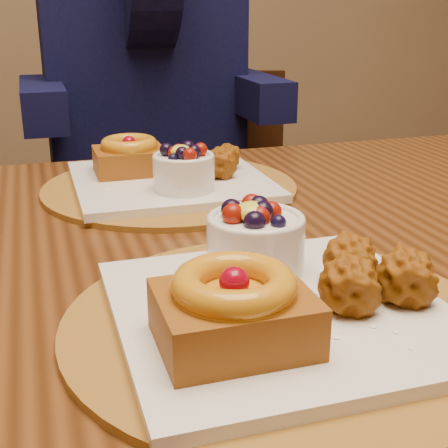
{
  "coord_description": "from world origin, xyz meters",
  "views": [
    {
      "loc": [
        -0.25,
        -0.63,
        1.02
      ],
      "look_at": [
        -0.1,
        -0.14,
        0.84
      ],
      "focal_mm": 50.0,
      "sensor_mm": 36.0,
      "label": 1
    }
  ],
  "objects_px": {
    "place_setting_near": "(275,296)",
    "place_setting_far": "(169,176)",
    "dining_table": "(211,298)",
    "chair_far": "(206,229)",
    "diner": "(141,32)"
  },
  "relations": [
    {
      "from": "diner",
      "to": "dining_table",
      "type": "bearing_deg",
      "value": -106.79
    },
    {
      "from": "dining_table",
      "to": "place_setting_far",
      "type": "distance_m",
      "value": 0.24
    },
    {
      "from": "dining_table",
      "to": "diner",
      "type": "bearing_deg",
      "value": 85.16
    },
    {
      "from": "diner",
      "to": "place_setting_far",
      "type": "bearing_deg",
      "value": -108.77
    },
    {
      "from": "place_setting_near",
      "to": "diner",
      "type": "distance_m",
      "value": 1.04
    },
    {
      "from": "diner",
      "to": "chair_far",
      "type": "bearing_deg",
      "value": -26.87
    },
    {
      "from": "place_setting_near",
      "to": "diner",
      "type": "height_order",
      "value": "diner"
    },
    {
      "from": "dining_table",
      "to": "chair_far",
      "type": "relative_size",
      "value": 1.86
    },
    {
      "from": "dining_table",
      "to": "place_setting_far",
      "type": "xyz_separation_m",
      "value": [
        -0.0,
        0.22,
        0.1
      ]
    },
    {
      "from": "place_setting_near",
      "to": "place_setting_far",
      "type": "relative_size",
      "value": 1.0
    },
    {
      "from": "place_setting_near",
      "to": "diner",
      "type": "bearing_deg",
      "value": 85.99
    },
    {
      "from": "place_setting_far",
      "to": "chair_far",
      "type": "height_order",
      "value": "chair_far"
    },
    {
      "from": "place_setting_near",
      "to": "chair_far",
      "type": "relative_size",
      "value": 0.44
    },
    {
      "from": "dining_table",
      "to": "place_setting_far",
      "type": "bearing_deg",
      "value": 90.65
    },
    {
      "from": "dining_table",
      "to": "chair_far",
      "type": "xyz_separation_m",
      "value": [
        0.21,
        0.77,
        -0.2
      ]
    }
  ]
}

